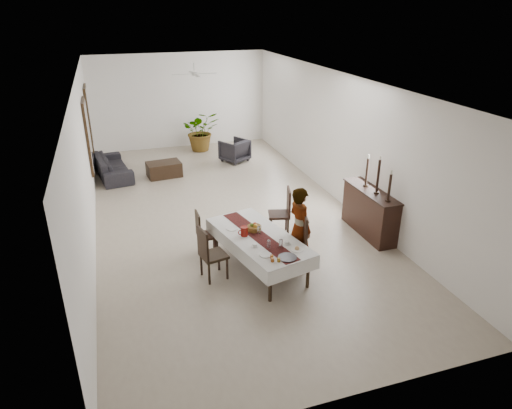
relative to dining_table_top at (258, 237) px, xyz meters
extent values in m
cube|color=#B7A891|center=(0.00, 2.62, -0.66)|extent=(6.00, 12.00, 0.00)
cube|color=white|center=(0.00, 2.62, 2.54)|extent=(6.00, 12.00, 0.02)
cube|color=white|center=(0.00, 8.62, 0.94)|extent=(6.00, 0.02, 3.20)
cube|color=white|center=(0.00, -3.38, 0.94)|extent=(6.00, 0.02, 3.20)
cube|color=white|center=(-3.00, 2.62, 0.94)|extent=(0.02, 12.00, 3.20)
cube|color=white|center=(3.00, 2.62, 0.94)|extent=(0.02, 12.00, 3.20)
cube|color=black|center=(0.00, 0.00, 0.00)|extent=(1.39, 2.34, 0.05)
cylinder|color=black|center=(-0.15, -1.10, -0.34)|extent=(0.08, 0.08, 0.64)
cylinder|color=black|center=(0.63, -0.92, -0.34)|extent=(0.08, 0.08, 0.64)
cylinder|color=black|center=(-0.63, 0.92, -0.34)|extent=(0.08, 0.08, 0.64)
cylinder|color=black|center=(0.15, 1.10, -0.34)|extent=(0.08, 0.08, 0.64)
cube|color=silver|center=(0.00, 0.00, 0.03)|extent=(1.59, 2.53, 0.01)
cube|color=white|center=(-0.52, -0.12, -0.10)|extent=(0.55, 2.29, 0.27)
cube|color=white|center=(0.52, 0.12, -0.10)|extent=(0.55, 2.29, 0.27)
cube|color=white|center=(0.27, -1.14, -0.10)|extent=(1.05, 0.26, 0.27)
cube|color=white|center=(-0.27, 1.14, -0.10)|extent=(1.05, 0.26, 0.27)
cube|color=#501816|center=(0.00, 0.00, 0.03)|extent=(0.83, 2.29, 0.00)
cylinder|color=maroon|center=(-0.25, 0.08, 0.12)|extent=(0.16, 0.16, 0.18)
torus|color=maroon|center=(-0.33, 0.06, 0.12)|extent=(0.11, 0.04, 0.11)
cylinder|color=white|center=(0.24, -0.55, 0.11)|extent=(0.06, 0.06, 0.15)
cylinder|color=silver|center=(0.03, -0.51, 0.11)|extent=(0.06, 0.06, 0.15)
cylinder|color=white|center=(0.03, 0.05, 0.11)|extent=(0.06, 0.06, 0.15)
cylinder|color=silver|center=(0.39, -0.47, 0.06)|extent=(0.08, 0.08, 0.05)
cylinder|color=silver|center=(0.39, -0.47, 0.04)|extent=(0.14, 0.14, 0.01)
cylinder|color=white|center=(-0.19, -0.37, 0.06)|extent=(0.08, 0.08, 0.05)
cylinder|color=silver|center=(-0.19, -0.37, 0.04)|extent=(0.14, 0.14, 0.01)
cylinder|color=white|center=(0.48, -0.73, 0.04)|extent=(0.22, 0.22, 0.01)
sphere|color=tan|center=(0.48, -0.73, 0.06)|extent=(0.08, 0.08, 0.08)
cylinder|color=silver|center=(-0.11, -0.73, 0.04)|extent=(0.22, 0.22, 0.01)
cylinder|color=white|center=(-0.40, 0.42, 0.04)|extent=(0.22, 0.22, 0.01)
cylinder|color=#404045|center=(0.22, -0.93, 0.04)|extent=(0.33, 0.33, 0.02)
cylinder|color=#895D14|center=(0.03, -1.00, 0.07)|extent=(0.06, 0.06, 0.07)
cylinder|color=#974A16|center=(-0.07, -0.97, 0.07)|extent=(0.06, 0.06, 0.07)
cylinder|color=#8F4814|center=(-0.05, -0.87, 0.07)|extent=(0.06, 0.06, 0.07)
cylinder|color=brown|center=(-0.01, 0.23, 0.08)|extent=(0.27, 0.27, 0.09)
sphere|color=#A22810|center=(0.01, 0.26, 0.15)|extent=(0.08, 0.08, 0.08)
sphere|color=#537121|center=(-0.05, 0.25, 0.15)|extent=(0.07, 0.07, 0.07)
sphere|color=gold|center=(0.00, 0.19, 0.15)|extent=(0.08, 0.08, 0.08)
cube|color=black|center=(0.60, -0.23, -0.15)|extent=(0.59, 0.59, 0.06)
cylinder|color=black|center=(0.74, -0.48, -0.42)|extent=(0.06, 0.06, 0.48)
cylinder|color=black|center=(0.84, -0.09, -0.42)|extent=(0.06, 0.06, 0.48)
cylinder|color=black|center=(0.36, -0.38, -0.42)|extent=(0.06, 0.06, 0.48)
cylinder|color=black|center=(0.46, 0.01, -0.42)|extent=(0.06, 0.06, 0.48)
cube|color=black|center=(0.81, -0.29, 0.18)|extent=(0.17, 0.48, 0.62)
cube|color=black|center=(0.87, 1.19, -0.19)|extent=(0.55, 0.55, 0.05)
cylinder|color=black|center=(1.00, 0.97, -0.44)|extent=(0.06, 0.06, 0.44)
cylinder|color=black|center=(1.10, 1.32, -0.44)|extent=(0.06, 0.06, 0.44)
cylinder|color=black|center=(0.64, 1.06, -0.44)|extent=(0.06, 0.06, 0.44)
cylinder|color=black|center=(0.74, 1.42, -0.44)|extent=(0.06, 0.06, 0.44)
cube|color=black|center=(1.07, 1.14, 0.12)|extent=(0.16, 0.45, 0.57)
cube|color=black|center=(-0.89, -0.07, -0.20)|extent=(0.52, 0.52, 0.05)
cylinder|color=black|center=(-1.10, 0.07, -0.44)|extent=(0.05, 0.05, 0.44)
cylinder|color=black|center=(-1.03, -0.28, -0.44)|extent=(0.05, 0.05, 0.44)
cylinder|color=black|center=(-0.75, 0.14, -0.44)|extent=(0.05, 0.05, 0.44)
cylinder|color=black|center=(-0.67, -0.21, -0.44)|extent=(0.05, 0.05, 0.44)
cube|color=black|center=(-1.08, -0.11, 0.10)|extent=(0.13, 0.44, 0.56)
cube|color=black|center=(-0.81, 0.84, -0.25)|extent=(0.40, 0.40, 0.04)
cylinder|color=black|center=(-0.97, 1.00, -0.47)|extent=(0.04, 0.04, 0.39)
cylinder|color=black|center=(-0.97, 0.68, -0.47)|extent=(0.04, 0.04, 0.39)
cylinder|color=black|center=(-0.65, 1.00, -0.47)|extent=(0.04, 0.04, 0.39)
cylinder|color=black|center=(-0.64, 0.68, -0.47)|extent=(0.04, 0.04, 0.39)
cube|color=black|center=(-0.99, 0.84, 0.02)|extent=(0.04, 0.39, 0.50)
imported|color=gray|center=(0.77, -0.16, 0.15)|extent=(0.49, 0.65, 1.63)
cube|color=black|center=(2.78, 0.62, -0.17)|extent=(0.44, 1.64, 0.99)
cube|color=black|center=(2.78, 0.62, 0.34)|extent=(0.48, 1.71, 0.03)
cylinder|color=black|center=(2.78, 0.02, 0.37)|extent=(0.11, 0.11, 0.03)
cylinder|color=black|center=(2.78, 0.02, 0.66)|extent=(0.05, 0.05, 0.55)
cylinder|color=beige|center=(2.78, 0.02, 0.98)|extent=(0.04, 0.04, 0.09)
cylinder|color=black|center=(2.78, 0.46, 0.37)|extent=(0.11, 0.11, 0.03)
cylinder|color=black|center=(2.78, 0.46, 0.75)|extent=(0.05, 0.05, 0.71)
cylinder|color=white|center=(2.78, 0.46, 1.15)|extent=(0.04, 0.04, 0.09)
cylinder|color=black|center=(2.78, 0.89, 0.37)|extent=(0.11, 0.11, 0.03)
cylinder|color=black|center=(2.78, 0.89, 0.69)|extent=(0.05, 0.05, 0.60)
cylinder|color=beige|center=(2.78, 0.89, 1.04)|extent=(0.04, 0.04, 0.09)
imported|color=#252327|center=(-2.48, 6.14, -0.36)|extent=(1.11, 2.18, 0.61)
imported|color=#29262B|center=(1.30, 6.38, -0.30)|extent=(1.05, 1.06, 0.71)
cube|color=black|center=(-1.05, 5.67, -0.45)|extent=(1.02, 0.74, 0.43)
imported|color=#285E25|center=(0.54, 7.90, 0.02)|extent=(1.29, 1.14, 1.37)
cube|color=black|center=(-2.96, 4.82, 0.94)|extent=(0.06, 1.05, 1.85)
cube|color=white|center=(-2.93, 4.82, 0.94)|extent=(0.01, 0.90, 1.70)
cube|color=black|center=(-2.96, 6.92, 0.94)|extent=(0.06, 1.05, 1.85)
cube|color=white|center=(-2.93, 6.92, 0.94)|extent=(0.01, 0.90, 1.70)
cylinder|color=silver|center=(0.00, 5.62, 2.44)|extent=(0.04, 0.04, 0.20)
cylinder|color=silver|center=(0.00, 5.62, 2.24)|extent=(0.16, 0.16, 0.08)
cube|color=white|center=(0.00, 5.97, 2.24)|extent=(0.10, 0.55, 0.01)
cube|color=white|center=(0.00, 5.27, 2.24)|extent=(0.10, 0.55, 0.01)
cube|color=white|center=(0.35, 5.62, 2.24)|extent=(0.55, 0.10, 0.01)
cube|color=white|center=(-0.35, 5.62, 2.24)|extent=(0.55, 0.10, 0.01)
camera|label=1|loc=(-2.39, -7.22, 4.05)|focal=32.00mm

